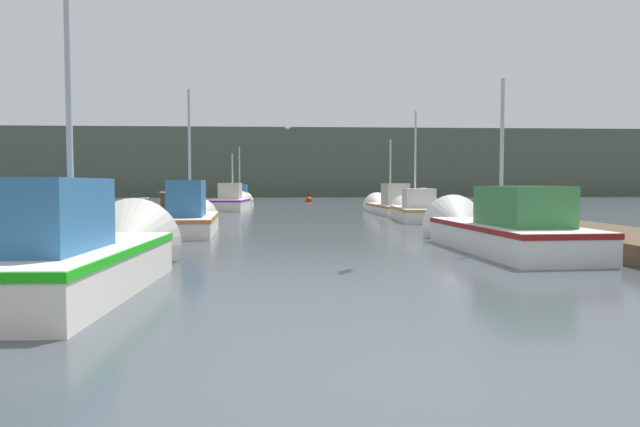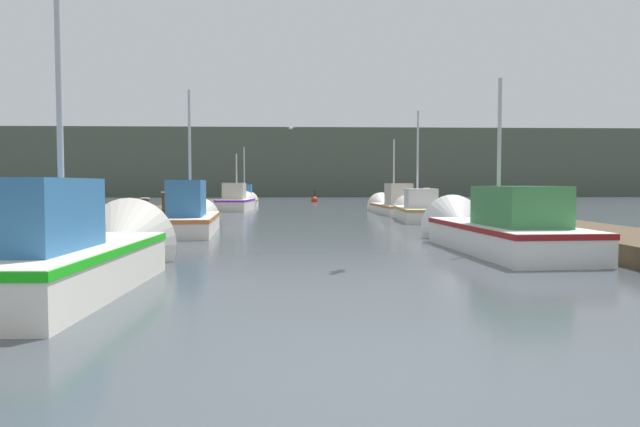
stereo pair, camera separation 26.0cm
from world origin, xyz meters
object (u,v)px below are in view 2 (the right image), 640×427
object	(u,v)px
fishing_boat_2	(191,216)
fishing_boat_3	(416,210)
fishing_boat_6	(245,201)
mooring_piling_2	(426,202)
fishing_boat_4	(392,205)
seagull_1	(291,128)
channel_buoy	(314,200)
mooring_piling_0	(167,209)
fishing_boat_1	(494,229)
mooring_piling_1	(145,214)
fishing_boat_5	(237,202)
fishing_boat_0	(74,253)

from	to	relation	value
fishing_boat_2	fishing_boat_3	size ratio (longest dim) A/B	1.03
fishing_boat_6	mooring_piling_2	xyz separation A→B (m)	(8.86, -11.32, 0.26)
fishing_boat_4	fishing_boat_6	xyz separation A→B (m)	(-7.90, 8.12, -0.01)
seagull_1	channel_buoy	bearing A→B (deg)	50.86
fishing_boat_2	mooring_piling_0	xyz separation A→B (m)	(-1.14, 1.92, 0.13)
fishing_boat_1	fishing_boat_3	distance (m)	10.23
mooring_piling_2	channel_buoy	world-z (taller)	mooring_piling_2
mooring_piling_1	mooring_piling_2	world-z (taller)	mooring_piling_2
fishing_boat_3	fishing_boat_6	bearing A→B (deg)	123.92
mooring_piling_1	fishing_boat_1	bearing A→B (deg)	-29.57
fishing_boat_2	fishing_boat_4	world-z (taller)	fishing_boat_2
mooring_piling_1	mooring_piling_2	xyz separation A→B (m)	(10.08, 7.39, 0.12)
fishing_boat_3	seagull_1	world-z (taller)	fishing_boat_3
mooring_piling_2	seagull_1	size ratio (longest dim) A/B	2.42
fishing_boat_3	fishing_boat_6	xyz separation A→B (m)	(-7.98, 13.44, -0.01)
channel_buoy	mooring_piling_1	bearing A→B (deg)	-101.59
mooring_piling_0	fishing_boat_2	bearing A→B (deg)	-59.29
fishing_boat_2	mooring_piling_0	world-z (taller)	fishing_boat_2
fishing_boat_5	channel_buoy	size ratio (longest dim) A/B	4.65
fishing_boat_1	mooring_piling_1	world-z (taller)	fishing_boat_1
fishing_boat_0	fishing_boat_3	xyz separation A→B (m)	(7.77, 14.34, -0.07)
fishing_boat_3	fishing_boat_1	bearing A→B (deg)	-89.33
mooring_piling_2	channel_buoy	bearing A→B (deg)	101.32
fishing_boat_1	seagull_1	size ratio (longest dim) A/B	11.20
mooring_piling_0	seagull_1	xyz separation A→B (m)	(3.96, 8.24, 3.46)
mooring_piling_1	channel_buoy	bearing A→B (deg)	78.41
fishing_boat_5	mooring_piling_0	world-z (taller)	fishing_boat_5
mooring_piling_0	channel_buoy	bearing A→B (deg)	78.19
fishing_boat_2	fishing_boat_6	distance (m)	18.93
fishing_boat_5	mooring_piling_0	xyz separation A→B (m)	(-1.00, -12.39, 0.15)
fishing_boat_6	fishing_boat_0	bearing A→B (deg)	-90.13
mooring_piling_1	mooring_piling_2	bearing A→B (deg)	36.26
fishing_boat_3	seagull_1	size ratio (longest dim) A/B	9.92
fishing_boat_1	fishing_boat_0	bearing A→B (deg)	-154.07
fishing_boat_0	fishing_boat_3	bearing A→B (deg)	62.79
fishing_boat_4	mooring_piling_1	world-z (taller)	fishing_boat_4
fishing_boat_6	mooring_piling_1	xyz separation A→B (m)	(-1.22, -18.71, 0.13)
mooring_piling_2	fishing_boat_5	bearing A→B (deg)	142.88
fishing_boat_1	mooring_piling_0	bearing A→B (deg)	138.47
fishing_boat_3	fishing_boat_4	world-z (taller)	fishing_boat_3
fishing_boat_0	fishing_boat_3	world-z (taller)	fishing_boat_0
mooring_piling_1	seagull_1	bearing A→B (deg)	67.11
fishing_boat_3	seagull_1	xyz separation A→B (m)	(-5.00, 4.67, 3.66)
fishing_boat_6	fishing_boat_3	bearing A→B (deg)	-59.87
mooring_piling_1	seagull_1	xyz separation A→B (m)	(4.20, 9.94, 3.53)
fishing_boat_0	mooring_piling_1	bearing A→B (deg)	100.17
fishing_boat_1	fishing_boat_2	distance (m)	8.75
fishing_boat_4	mooring_piling_0	bearing A→B (deg)	-137.43
fishing_boat_4	mooring_piling_0	distance (m)	12.57
fishing_boat_2	fishing_boat_6	world-z (taller)	fishing_boat_2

